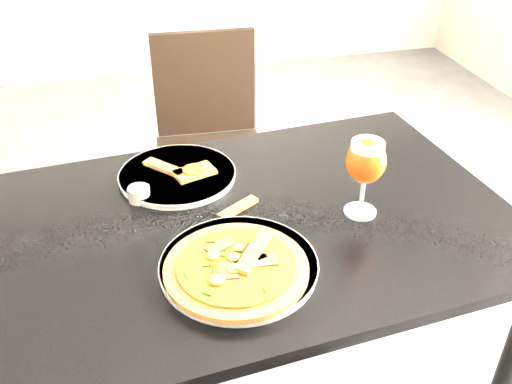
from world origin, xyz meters
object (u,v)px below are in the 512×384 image
object	(u,v)px
dining_table	(255,247)
pizza	(236,267)
beer_glass	(366,162)
chair_far	(210,142)

from	to	relation	value
dining_table	pizza	world-z (taller)	pizza
dining_table	beer_glass	distance (m)	0.34
chair_far	pizza	bearing A→B (deg)	-93.33
dining_table	pizza	bearing A→B (deg)	-119.32
pizza	beer_glass	bearing A→B (deg)	24.61
beer_glass	pizza	bearing A→B (deg)	-155.39
chair_far	beer_glass	bearing A→B (deg)	-73.95
dining_table	beer_glass	size ratio (longest dim) A/B	6.58
dining_table	chair_far	world-z (taller)	chair_far
dining_table	pizza	distance (m)	0.24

